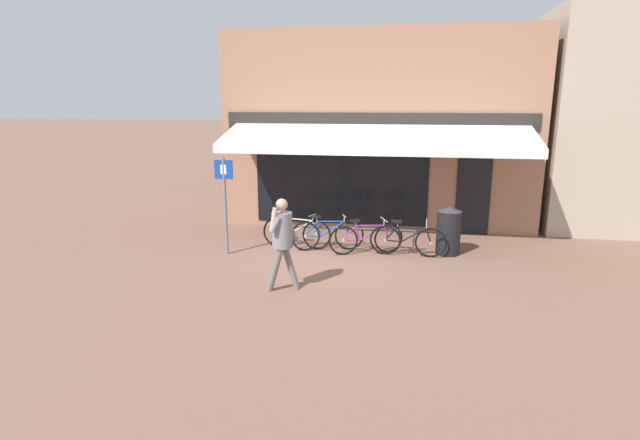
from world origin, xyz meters
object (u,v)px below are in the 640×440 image
(bicycle_blue, at_px, (327,234))
(pedestrian_adult, at_px, (282,235))
(bicycle_black, at_px, (408,240))
(litter_bin, at_px, (449,230))
(bicycle_silver, at_px, (296,232))
(bicycle_purple, at_px, (366,238))
(parking_sign, at_px, (225,196))

(bicycle_blue, relative_size, pedestrian_adult, 0.98)
(bicycle_black, relative_size, litter_bin, 1.55)
(bicycle_silver, xyz_separation_m, bicycle_purple, (1.76, -0.25, -0.01))
(litter_bin, bearing_deg, bicycle_black, -158.81)
(pedestrian_adult, bearing_deg, litter_bin, -135.35)
(bicycle_purple, bearing_deg, parking_sign, 170.47)
(bicycle_black, distance_m, pedestrian_adult, 3.56)
(bicycle_silver, relative_size, bicycle_black, 0.99)
(bicycle_blue, xyz_separation_m, bicycle_black, (1.95, -0.21, 0.01))
(litter_bin, bearing_deg, parking_sign, -170.06)
(bicycle_silver, relative_size, pedestrian_adult, 0.98)
(bicycle_silver, distance_m, bicycle_blue, 0.80)
(bicycle_silver, distance_m, litter_bin, 3.69)
(pedestrian_adult, bearing_deg, bicycle_purple, -114.79)
(bicycle_silver, bearing_deg, parking_sign, -144.36)
(bicycle_black, bearing_deg, bicycle_purple, -179.82)
(parking_sign, bearing_deg, bicycle_silver, 28.89)
(pedestrian_adult, distance_m, litter_bin, 4.46)
(bicycle_purple, bearing_deg, litter_bin, -10.05)
(bicycle_silver, distance_m, bicycle_purple, 1.77)
(bicycle_silver, height_order, bicycle_blue, bicycle_silver)
(litter_bin, height_order, parking_sign, parking_sign)
(bicycle_black, bearing_deg, litter_bin, 23.75)
(bicycle_blue, height_order, pedestrian_adult, pedestrian_adult)
(pedestrian_adult, height_order, litter_bin, pedestrian_adult)
(pedestrian_adult, bearing_deg, bicycle_black, -129.50)
(bicycle_blue, distance_m, litter_bin, 2.90)
(bicycle_blue, xyz_separation_m, pedestrian_adult, (-0.41, -2.79, 0.72))
(bicycle_blue, distance_m, parking_sign, 2.63)
(bicycle_purple, distance_m, parking_sign, 3.48)
(bicycle_blue, xyz_separation_m, bicycle_purple, (0.96, -0.17, -0.00))
(bicycle_silver, bearing_deg, litter_bin, 7.96)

